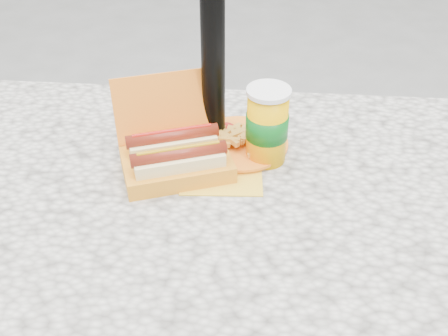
{
  "coord_description": "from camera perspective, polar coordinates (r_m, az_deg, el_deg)",
  "views": [
    {
      "loc": [
        0.11,
        -0.89,
        1.47
      ],
      "look_at": [
        0.04,
        -0.01,
        0.8
      ],
      "focal_mm": 45.0,
      "sensor_mm": 36.0,
      "label": 1
    }
  ],
  "objects": [
    {
      "name": "fries_plate",
      "position": [
        1.24,
        1.38,
        2.46
      ],
      "size": [
        0.23,
        0.29,
        0.04
      ],
      "rotation": [
        0.0,
        0.0,
        -0.05
      ],
      "color": "gold",
      "rests_on": "picnic_table"
    },
    {
      "name": "picnic_table",
      "position": [
        1.22,
        -1.69,
        -5.65
      ],
      "size": [
        1.2,
        0.8,
        0.75
      ],
      "color": "beige",
      "rests_on": "ground"
    },
    {
      "name": "hotdog_box",
      "position": [
        1.17,
        -4.95,
        1.37
      ],
      "size": [
        0.27,
        0.25,
        0.18
      ],
      "rotation": [
        0.0,
        0.0,
        0.35
      ],
      "color": "orange",
      "rests_on": "picnic_table"
    },
    {
      "name": "soda_cup",
      "position": [
        1.17,
        4.39,
        4.35
      ],
      "size": [
        0.09,
        0.09,
        0.17
      ],
      "rotation": [
        0.0,
        0.0,
        -0.42
      ],
      "color": "#FFB300",
      "rests_on": "picnic_table"
    }
  ]
}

